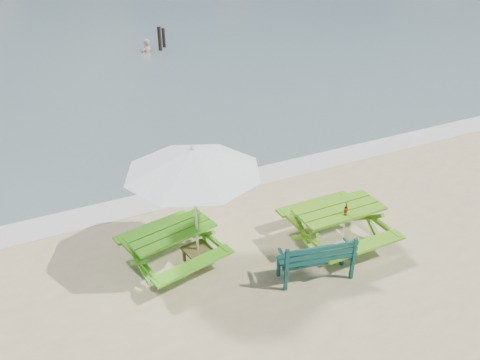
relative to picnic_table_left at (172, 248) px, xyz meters
name	(u,v)px	position (x,y,z in m)	size (l,w,h in m)	color
foam_strip	(205,189)	(1.65, 2.41, -0.36)	(22.00, 0.90, 0.01)	silver
picnic_table_left	(172,248)	(0.00, 0.00, 0.00)	(1.95, 2.09, 0.77)	#4DAD1A
picnic_table_right	(337,227)	(3.22, -0.85, 0.04)	(1.78, 1.98, 0.85)	#5CA018
park_bench	(315,265)	(2.24, -1.53, -0.11)	(1.45, 0.74, 0.85)	#0F4039
side_table	(198,255)	(0.45, -0.18, -0.20)	(0.57, 0.57, 0.32)	brown
patio_umbrella	(193,161)	(0.45, -0.18, 1.85)	(2.85, 2.85, 2.44)	silver
beer_bottle	(346,211)	(3.18, -1.09, 0.57)	(0.07, 0.07, 0.27)	#955A15
swimmer	(147,57)	(4.32, 16.64, -0.61)	(0.75, 0.63, 1.77)	tan
mooring_pilings	(161,40)	(5.22, 16.90, 0.08)	(0.58, 0.78, 1.39)	black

